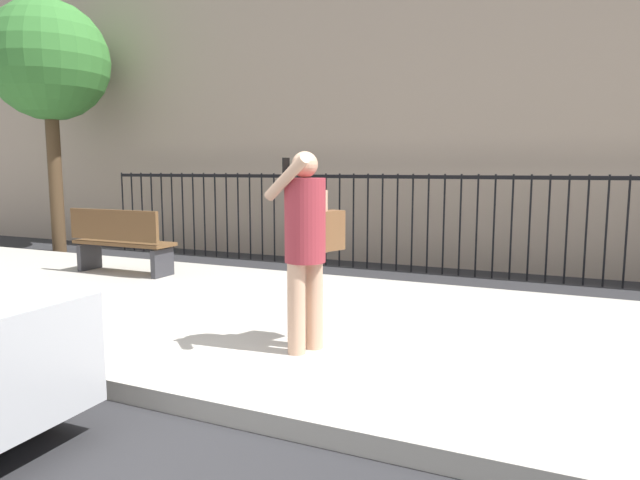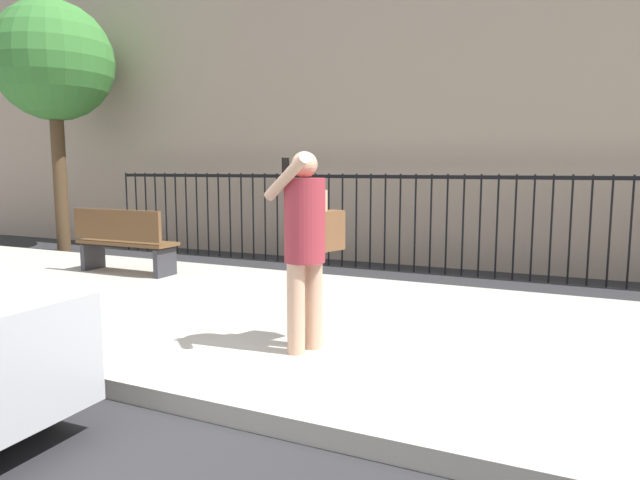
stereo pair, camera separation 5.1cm
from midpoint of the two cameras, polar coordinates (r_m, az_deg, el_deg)
ground_plane at (r=4.16m, az=-15.07°, el=-16.75°), size 60.00×60.00×0.00m
sidewalk at (r=5.88m, az=-1.07°, el=-8.51°), size 28.00×4.40×0.15m
building_facade at (r=12.04m, az=13.16°, el=21.64°), size 28.00×4.00×9.39m
iron_fence at (r=9.15m, az=9.13°, el=3.10°), size 12.03×0.04×1.60m
pedestrian_on_phone at (r=4.61m, az=-1.02°, el=0.34°), size 0.54×0.72×1.67m
street_bench at (r=8.60m, az=-19.40°, el=0.03°), size 1.60×0.45×0.95m
street_tree_near at (r=12.54m, az=-25.57°, el=16.06°), size 2.31×2.31×4.93m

